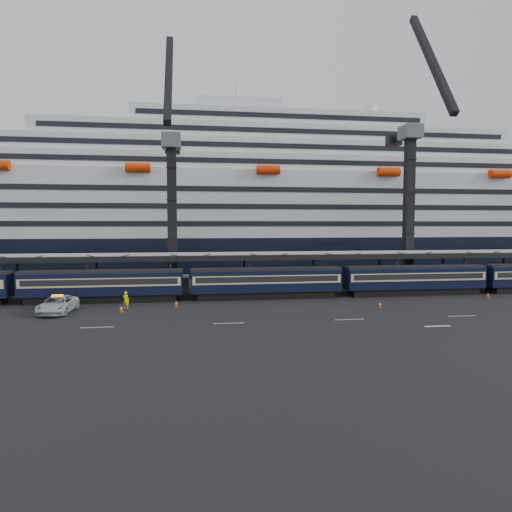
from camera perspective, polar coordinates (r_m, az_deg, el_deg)
name	(u,v)px	position (r m, az deg, el deg)	size (l,w,h in m)	color
ground	(355,311)	(50.72, 12.22, -6.78)	(260.00, 260.00, 0.00)	black
lane_markings	(452,319)	(49.64, 23.30, -7.24)	(111.00, 4.27, 0.02)	beige
train	(292,281)	(58.55, 4.54, -3.08)	(133.05, 3.00, 4.05)	black
canopy	(319,254)	(63.28, 7.86, 0.20)	(130.00, 6.25, 5.53)	gray
cruise_ship	(271,210)	(94.14, 1.83, 5.78)	(214.09, 28.84, 34.00)	black
crane_dark_near	(172,206)	(65.34, -10.46, 6.14)	(4.50, 17.75, 35.08)	#515459
crane_dark_mid	(410,198)	(72.12, 18.73, 6.93)	(4.50, 18.24, 39.64)	#515459
pickup_truck	(58,305)	(52.95, -23.55, -5.59)	(2.97, 6.44, 1.79)	silver
worker	(126,300)	(53.04, -15.95, -5.31)	(0.71, 0.46, 1.94)	#FEFF0D
traffic_cone_b	(121,308)	(51.14, -16.51, -6.31)	(0.41, 0.41, 0.82)	#F03407
traffic_cone_c	(176,303)	(53.02, -9.94, -5.86)	(0.38, 0.38, 0.77)	#F03407
traffic_cone_d	(380,304)	(53.42, 15.24, -5.87)	(0.39, 0.39, 0.78)	#F03407
traffic_cone_e	(488,295)	(65.55, 27.02, -4.38)	(0.36, 0.36, 0.71)	#F03407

